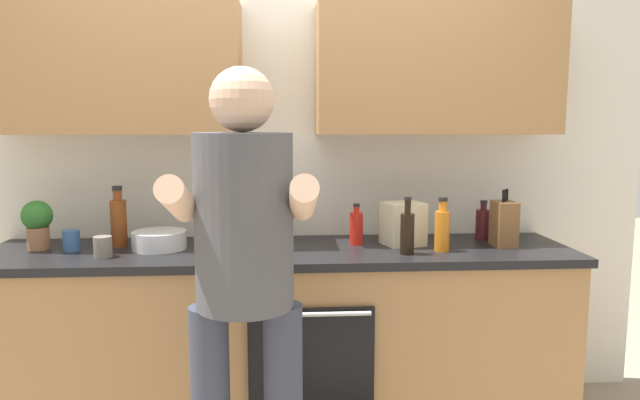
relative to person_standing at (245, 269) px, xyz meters
name	(u,v)px	position (x,y,z in m)	size (l,w,h in m)	color
back_wall_unit	(279,124)	(0.11, 1.04, 0.50)	(4.00, 0.38, 2.50)	silver
counter	(281,337)	(0.12, 0.77, -0.55)	(2.84, 0.67, 0.90)	#A37547
person_standing	(245,269)	(0.00, 0.00, 0.00)	(0.49, 0.45, 1.69)	#383D4C
bottle_soy	(407,232)	(0.71, 0.62, 0.01)	(0.06, 0.06, 0.27)	black
bottle_hotsauce	(356,227)	(0.50, 0.85, -0.01)	(0.07, 0.07, 0.21)	red
bottle_syrup	(205,217)	(-0.25, 0.88, 0.04)	(0.07, 0.07, 0.34)	#8C4C14
bottle_vinegar	(119,221)	(-0.68, 0.88, 0.03)	(0.08, 0.08, 0.30)	brown
bottle_wine	(483,223)	(1.18, 0.93, -0.02)	(0.08, 0.08, 0.21)	#471419
bottle_water	(265,229)	(0.04, 0.86, -0.02)	(0.05, 0.05, 0.21)	silver
bottle_juice	(442,229)	(0.89, 0.67, 0.01)	(0.07, 0.07, 0.26)	orange
bottle_oil	(286,218)	(0.15, 0.94, 0.02)	(0.05, 0.05, 0.29)	olive
cup_stoneware	(103,247)	(-0.68, 0.65, -0.05)	(0.08, 0.08, 0.10)	slate
cup_tea	(71,241)	(-0.87, 0.79, -0.05)	(0.08, 0.08, 0.10)	#33598C
mixing_bowl	(159,240)	(-0.46, 0.80, -0.06)	(0.26, 0.26, 0.09)	silver
knife_block	(504,224)	(1.22, 0.76, 0.01)	(0.10, 0.14, 0.28)	brown
potted_herb	(37,222)	(-1.04, 0.83, 0.03)	(0.14, 0.14, 0.24)	#9E6647
grocery_bag_rice	(403,224)	(0.73, 0.83, 0.01)	(0.19, 0.17, 0.21)	beige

